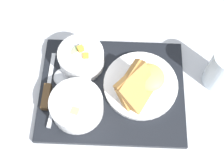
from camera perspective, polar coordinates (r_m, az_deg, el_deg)
ground_plane at (r=0.82m, az=0.00°, el=-1.34°), size 4.00×4.00×0.00m
serving_tray at (r=0.81m, az=0.00°, el=-1.14°), size 0.40×0.32×0.01m
bowl_salad at (r=0.82m, az=-5.67°, el=4.85°), size 0.12×0.12×0.06m
bowl_soup at (r=0.76m, az=-6.48°, el=-3.92°), size 0.13×0.13×0.05m
plate_main at (r=0.79m, az=5.38°, el=0.02°), size 0.19×0.19×0.09m
knife at (r=0.81m, az=-11.82°, el=-1.61°), size 0.03×0.17×0.02m
spoon at (r=0.82m, az=-9.77°, el=-0.44°), size 0.05×0.17×0.01m
glass_water at (r=0.83m, az=19.32°, el=2.31°), size 0.07×0.07×0.12m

